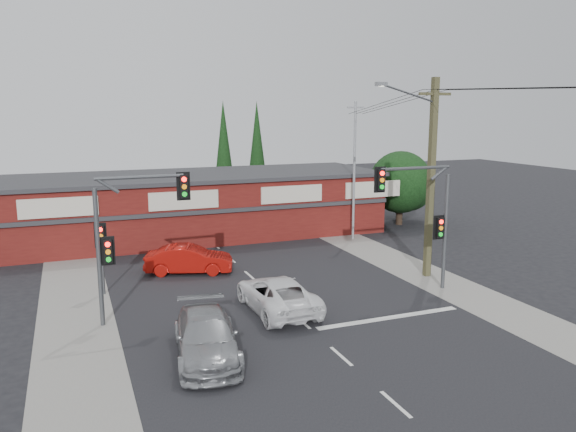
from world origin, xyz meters
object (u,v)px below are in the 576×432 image
object	(u,v)px
white_suv	(277,294)
utility_pole	(429,172)
red_sedan	(189,259)
silver_suv	(206,337)
shop_building	(188,205)

from	to	relation	value
white_suv	utility_pole	world-z (taller)	utility_pole
white_suv	red_sedan	size ratio (longest dim) A/B	1.16
utility_pole	silver_suv	bearing A→B (deg)	-157.00
shop_building	utility_pole	size ratio (longest dim) A/B	2.73
shop_building	white_suv	bearing A→B (deg)	-88.09
silver_suv	shop_building	distance (m)	19.73
red_sedan	shop_building	distance (m)	9.24
white_suv	shop_building	xyz separation A→B (m)	(-0.53, 15.94, 1.41)
silver_suv	red_sedan	bearing A→B (deg)	90.09
utility_pole	shop_building	bearing A→B (deg)	123.76
white_suv	utility_pole	bearing A→B (deg)	-168.28
silver_suv	white_suv	bearing A→B (deg)	50.15
white_suv	utility_pole	distance (m)	10.17
utility_pole	white_suv	bearing A→B (deg)	-167.57
red_sedan	shop_building	size ratio (longest dim) A/B	0.16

